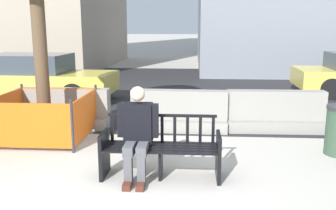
# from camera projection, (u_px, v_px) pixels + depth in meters

# --- Properties ---
(ground_plane) EXTENTS (200.00, 200.00, 0.00)m
(ground_plane) POSITION_uv_depth(u_px,v_px,m) (122.00, 194.00, 4.87)
(ground_plane) COLOR #B7B2A8
(street_asphalt) EXTENTS (120.00, 12.00, 0.01)m
(street_asphalt) POSITION_uv_depth(u_px,v_px,m) (168.00, 87.00, 13.36)
(street_asphalt) COLOR #28282B
(street_asphalt) RESTS_ON ground
(street_bench) EXTENTS (1.69, 0.53, 0.88)m
(street_bench) POSITION_uv_depth(u_px,v_px,m) (161.00, 150.00, 5.36)
(street_bench) COLOR black
(street_bench) RESTS_ON ground
(seated_person) EXTENTS (0.58, 0.72, 1.31)m
(seated_person) POSITION_uv_depth(u_px,v_px,m) (137.00, 131.00, 5.27)
(seated_person) COLOR black
(seated_person) RESTS_ON ground
(jersey_barrier_centre) EXTENTS (2.02, 0.74, 0.84)m
(jersey_barrier_centre) POSITION_uv_depth(u_px,v_px,m) (179.00, 114.00, 7.84)
(jersey_barrier_centre) COLOR gray
(jersey_barrier_centre) RESTS_ON ground
(jersey_barrier_left) EXTENTS (2.02, 0.74, 0.84)m
(jersey_barrier_left) POSITION_uv_depth(u_px,v_px,m) (64.00, 111.00, 8.09)
(jersey_barrier_left) COLOR gray
(jersey_barrier_left) RESTS_ON ground
(jersey_barrier_right) EXTENTS (2.01, 0.72, 0.84)m
(jersey_barrier_right) POSITION_uv_depth(u_px,v_px,m) (275.00, 114.00, 7.79)
(jersey_barrier_right) COLOR gray
(jersey_barrier_right) RESTS_ON ground
(construction_fence) EXTENTS (1.65, 1.65, 0.94)m
(construction_fence) POSITION_uv_depth(u_px,v_px,m) (45.00, 115.00, 7.19)
(construction_fence) COLOR #2D2D33
(construction_fence) RESTS_ON ground
(car_taxi_near) EXTENTS (4.67, 2.00, 1.35)m
(car_taxi_near) POSITION_uv_depth(u_px,v_px,m) (34.00, 77.00, 10.96)
(car_taxi_near) COLOR #DBC64C
(car_taxi_near) RESTS_ON ground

